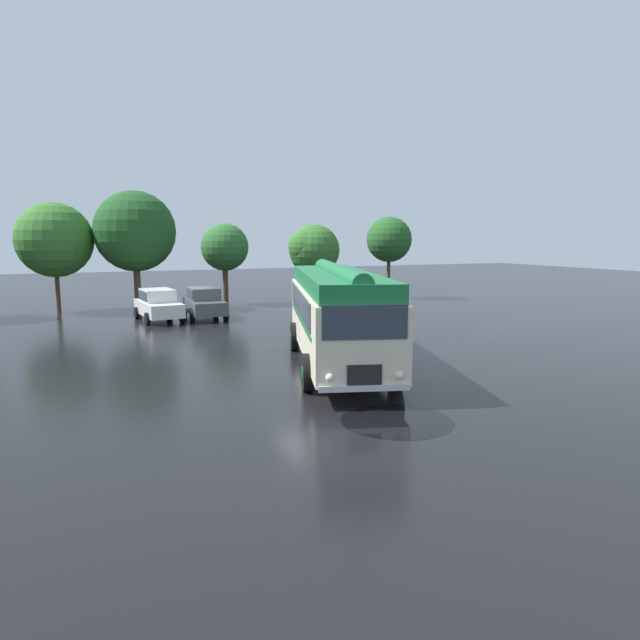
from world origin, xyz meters
TOP-DOWN VIEW (x-y plane):
  - ground_plane at (0.00, 0.00)m, footprint 120.00×120.00m
  - vintage_bus at (0.98, 0.49)m, footprint 5.39×10.36m
  - car_near_left at (-3.11, 14.02)m, footprint 2.26×4.34m
  - car_mid_left at (-0.68, 14.02)m, footprint 2.06×4.25m
  - tree_left_of_centre at (-8.13, 19.65)m, footprint 4.31×4.31m
  - tree_centre at (-3.53, 18.87)m, footprint 4.78×4.78m
  - tree_right_of_centre at (1.90, 19.57)m, footprint 3.06×3.06m
  - tree_far_right at (7.67, 18.61)m, footprint 3.52×3.42m
  - tree_extra_right at (13.45, 18.40)m, footprint 3.19×3.19m
  - puddle_patch at (-0.22, -5.41)m, footprint 2.73×2.73m

SIDE VIEW (x-z plane):
  - ground_plane at x=0.00m, z-range 0.00..0.00m
  - puddle_patch at x=-0.22m, z-range 0.00..0.01m
  - car_near_left at x=-3.11m, z-range 0.02..1.68m
  - car_mid_left at x=-0.68m, z-range 0.02..1.68m
  - vintage_bus at x=0.98m, z-range 0.15..3.64m
  - tree_far_right at x=7.67m, z-range 0.96..6.20m
  - tree_right_of_centre at x=1.90m, z-range 1.11..6.39m
  - tree_extra_right at x=13.45m, z-range 1.30..7.11m
  - tree_left_of_centre at x=-8.13m, z-range 1.07..7.45m
  - tree_centre at x=-3.53m, z-range 1.22..8.33m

